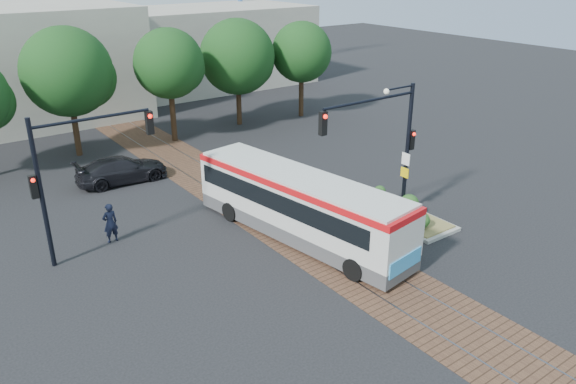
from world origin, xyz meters
The scene contains 10 objects.
ground centered at (0.00, 0.00, 0.00)m, with size 120.00×120.00×0.00m, color black.
trackbed centered at (0.00, 4.00, 0.01)m, with size 3.60×40.00×0.02m.
tree_row centered at (1.21, 16.42, 4.85)m, with size 26.40×5.60×7.67m.
warehouses centered at (-0.53, 28.75, 3.81)m, with size 40.00×13.00×8.00m.
city_bus centered at (-0.26, 0.22, 1.60)m, with size 3.85×10.97×2.88m.
traffic_island centered at (4.82, -0.90, 0.33)m, with size 2.20×5.20×1.13m.
signal_pole_main centered at (3.86, -0.81, 4.16)m, with size 5.49×0.46×6.00m.
signal_pole_left centered at (-8.37, 4.00, 3.86)m, with size 4.99×0.34×6.00m.
officer centered at (-6.93, 4.60, 0.88)m, with size 0.64×0.42×1.75m, color black.
parked_car centered at (-3.99, 10.97, 0.70)m, with size 1.95×4.80×1.39m, color black.
Camera 1 is at (-13.48, -16.97, 11.28)m, focal length 35.00 mm.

